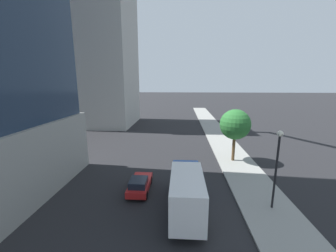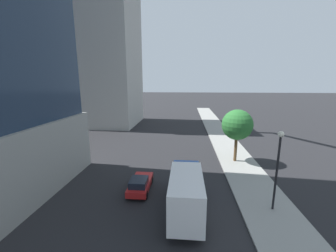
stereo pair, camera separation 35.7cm
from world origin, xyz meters
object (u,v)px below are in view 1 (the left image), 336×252
Objects in this scene: car_red at (140,184)px; box_truck at (186,190)px; construction_building at (102,45)px; street_lamp at (277,159)px; street_tree at (235,125)px.

box_truck is at bearing -34.60° from car_red.
construction_building is at bearing 118.37° from box_truck.
construction_building is 6.55× the size of street_lamp.
construction_building is at bearing 127.17° from street_lamp.
street_tree is 1.56× the size of car_red.
car_red is at bearing 169.29° from street_lamp.
construction_building reaches higher than box_truck.
construction_building is 9.83× the size of car_red.
street_lamp is at bearing 6.79° from box_truck.
street_tree is (23.93, -22.39, -12.93)m from construction_building.
construction_building is 37.36m from car_red.
car_red is at bearing -141.88° from street_tree.
construction_building reaches higher than street_tree.
car_red is at bearing 145.40° from box_truck.
street_lamp reaches higher than car_red.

